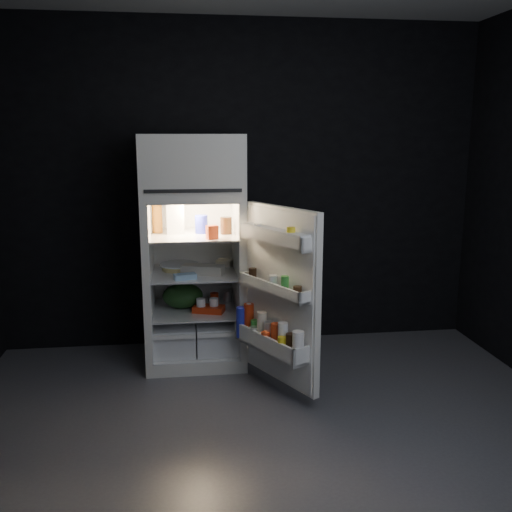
{
  "coord_description": "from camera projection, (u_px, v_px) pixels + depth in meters",
  "views": [
    {
      "loc": [
        -0.51,
        -3.07,
        1.77
      ],
      "look_at": [
        0.03,
        1.0,
        0.9
      ],
      "focal_mm": 40.0,
      "sensor_mm": 36.0,
      "label": 1
    }
  ],
  "objects": [
    {
      "name": "small_carton",
      "position": [
        212.0,
        232.0,
        4.17
      ],
      "size": [
        0.09,
        0.08,
        0.1
      ],
      "primitive_type": "cube",
      "rotation": [
        0.0,
        0.0,
        0.29
      ],
      "color": "red",
      "rests_on": "refrigerator"
    },
    {
      "name": "fridge_door",
      "position": [
        278.0,
        300.0,
        3.88
      ],
      "size": [
        0.5,
        0.73,
        1.22
      ],
      "color": "white",
      "rests_on": "ground"
    },
    {
      "name": "produce_bag",
      "position": [
        183.0,
        296.0,
        4.52
      ],
      "size": [
        0.37,
        0.34,
        0.2
      ],
      "primitive_type": "ellipsoid",
      "rotation": [
        0.0,
        0.0,
        -0.23
      ],
      "color": "#193815",
      "rests_on": "refrigerator"
    },
    {
      "name": "refrigerator",
      "position": [
        193.0,
        242.0,
        4.44
      ],
      "size": [
        0.76,
        0.71,
        1.78
      ],
      "color": "white",
      "rests_on": "ground"
    },
    {
      "name": "jam_jar",
      "position": [
        226.0,
        226.0,
        4.38
      ],
      "size": [
        0.11,
        0.11,
        0.13
      ],
      "primitive_type": "cylinder",
      "rotation": [
        0.0,
        0.0,
        0.28
      ],
      "color": "black",
      "rests_on": "refrigerator"
    },
    {
      "name": "floor",
      "position": [
        273.0,
        437.0,
        3.41
      ],
      "size": [
        4.0,
        3.4,
        0.0
      ],
      "primitive_type": "cube",
      "color": "#545459",
      "rests_on": "ground"
    },
    {
      "name": "small_can_silver",
      "position": [
        227.0,
        296.0,
        4.69
      ],
      "size": [
        0.07,
        0.07,
        0.09
      ],
      "primitive_type": "cylinder",
      "rotation": [
        0.0,
        0.0,
        -0.05
      ],
      "color": "silver",
      "rests_on": "refrigerator"
    },
    {
      "name": "flat_package",
      "position": [
        185.0,
        277.0,
        4.22
      ],
      "size": [
        0.18,
        0.11,
        0.04
      ],
      "primitive_type": "cube",
      "rotation": [
        0.0,
        0.0,
        0.22
      ],
      "color": "#85ACCE",
      "rests_on": "refrigerator"
    },
    {
      "name": "wall_front",
      "position": [
        380.0,
        301.0,
        1.48
      ],
      "size": [
        4.0,
        0.0,
        2.7
      ],
      "primitive_type": "cube",
      "color": "black",
      "rests_on": "ground"
    },
    {
      "name": "small_can_red",
      "position": [
        214.0,
        298.0,
        4.63
      ],
      "size": [
        0.08,
        0.08,
        0.09
      ],
      "primitive_type": "cylinder",
      "rotation": [
        0.0,
        0.0,
        0.13
      ],
      "color": "red",
      "rests_on": "refrigerator"
    },
    {
      "name": "wall_back",
      "position": [
        242.0,
        187.0,
        4.78
      ],
      "size": [
        4.0,
        0.0,
        2.7
      ],
      "primitive_type": "cube",
      "color": "black",
      "rests_on": "ground"
    },
    {
      "name": "egg_carton",
      "position": [
        203.0,
        270.0,
        4.37
      ],
      "size": [
        0.34,
        0.22,
        0.07
      ],
      "primitive_type": "cube",
      "rotation": [
        0.0,
        0.0,
        -0.34
      ],
      "color": "#9A978C",
      "rests_on": "refrigerator"
    },
    {
      "name": "yogurt_tray",
      "position": [
        209.0,
        309.0,
        4.42
      ],
      "size": [
        0.26,
        0.19,
        0.05
      ],
      "primitive_type": "cube",
      "rotation": [
        0.0,
        0.0,
        -0.33
      ],
      "color": "red",
      "rests_on": "refrigerator"
    },
    {
      "name": "wrapped_pkg",
      "position": [
        224.0,
        263.0,
        4.65
      ],
      "size": [
        0.15,
        0.14,
        0.05
      ],
      "primitive_type": "cube",
      "rotation": [
        0.0,
        0.0,
        -0.38
      ],
      "color": "beige",
      "rests_on": "refrigerator"
    },
    {
      "name": "mayo_jar",
      "position": [
        201.0,
        224.0,
        4.41
      ],
      "size": [
        0.11,
        0.11,
        0.14
      ],
      "primitive_type": "cylinder",
      "rotation": [
        0.0,
        0.0,
        0.14
      ],
      "color": "#2129B5",
      "rests_on": "refrigerator"
    },
    {
      "name": "pie",
      "position": [
        179.0,
        267.0,
        4.51
      ],
      "size": [
        0.33,
        0.33,
        0.04
      ],
      "primitive_type": "cylinder",
      "rotation": [
        0.0,
        0.0,
        0.3
      ],
      "color": "tan",
      "rests_on": "refrigerator"
    },
    {
      "name": "milk_jug",
      "position": [
        175.0,
        218.0,
        4.4
      ],
      "size": [
        0.13,
        0.13,
        0.24
      ],
      "primitive_type": "cube",
      "rotation": [
        0.0,
        0.0,
        -0.0
      ],
      "color": "white",
      "rests_on": "refrigerator"
    },
    {
      "name": "amber_bottle",
      "position": [
        157.0,
        219.0,
        4.44
      ],
      "size": [
        0.09,
        0.09,
        0.22
      ],
      "primitive_type": "cylinder",
      "rotation": [
        0.0,
        0.0,
        -0.15
      ],
      "color": "orange",
      "rests_on": "refrigerator"
    }
  ]
}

